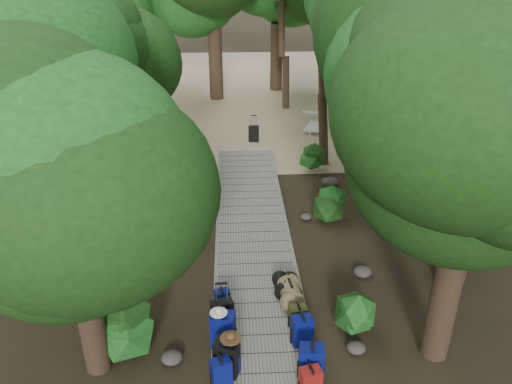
{
  "coord_description": "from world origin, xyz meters",
  "views": [
    {
      "loc": [
        -0.53,
        -10.64,
        7.09
      ],
      "look_at": [
        0.13,
        1.66,
        1.0
      ],
      "focal_mm": 35.0,
      "sensor_mm": 36.0,
      "label": 1
    }
  ],
  "objects_px": {
    "backpack_left_d": "(222,298)",
    "backpack_right_b": "(311,361)",
    "lone_suitcase_on_sand": "(254,134)",
    "duffel_right_black": "(287,286)",
    "backpack_right_d": "(298,316)",
    "sun_lounger": "(315,123)",
    "backpack_right_a": "(310,381)",
    "backpack_left_c": "(223,328)",
    "backpack_left_b": "(227,356)",
    "suitcase_on_boardwalk": "(222,315)",
    "duffel_right_khaki": "(290,292)",
    "backpack_right_c": "(302,329)",
    "backpack_left_a": "(221,372)",
    "kayak": "(174,121)"
  },
  "relations": [
    {
      "from": "backpack_right_c",
      "to": "backpack_right_d",
      "type": "relative_size",
      "value": 1.25
    },
    {
      "from": "backpack_left_a",
      "to": "backpack_right_b",
      "type": "xyz_separation_m",
      "value": [
        1.59,
        0.11,
        0.06
      ]
    },
    {
      "from": "backpack_right_c",
      "to": "suitcase_on_boardwalk",
      "type": "xyz_separation_m",
      "value": [
        -1.54,
        0.49,
        0.0
      ]
    },
    {
      "from": "backpack_left_c",
      "to": "duffel_right_black",
      "type": "bearing_deg",
      "value": 58.97
    },
    {
      "from": "backpack_left_b",
      "to": "backpack_left_c",
      "type": "distance_m",
      "value": 0.71
    },
    {
      "from": "backpack_right_c",
      "to": "duffel_right_khaki",
      "type": "xyz_separation_m",
      "value": [
        -0.08,
        1.31,
        -0.12
      ]
    },
    {
      "from": "suitcase_on_boardwalk",
      "to": "lone_suitcase_on_sand",
      "type": "distance_m",
      "value": 11.08
    },
    {
      "from": "sun_lounger",
      "to": "kayak",
      "type": "bearing_deg",
      "value": -168.08
    },
    {
      "from": "backpack_left_b",
      "to": "backpack_left_a",
      "type": "bearing_deg",
      "value": -88.44
    },
    {
      "from": "backpack_left_d",
      "to": "lone_suitcase_on_sand",
      "type": "height_order",
      "value": "lone_suitcase_on_sand"
    },
    {
      "from": "duffel_right_khaki",
      "to": "lone_suitcase_on_sand",
      "type": "distance_m",
      "value": 10.21
    },
    {
      "from": "backpack_left_a",
      "to": "backpack_right_d",
      "type": "relative_size",
      "value": 1.22
    },
    {
      "from": "duffel_right_khaki",
      "to": "suitcase_on_boardwalk",
      "type": "distance_m",
      "value": 1.67
    },
    {
      "from": "backpack_right_b",
      "to": "duffel_right_khaki",
      "type": "bearing_deg",
      "value": 99.34
    },
    {
      "from": "backpack_right_a",
      "to": "suitcase_on_boardwalk",
      "type": "relative_size",
      "value": 0.96
    },
    {
      "from": "backpack_right_d",
      "to": "backpack_left_a",
      "type": "bearing_deg",
      "value": -143.42
    },
    {
      "from": "backpack_left_c",
      "to": "backpack_right_a",
      "type": "relative_size",
      "value": 1.3
    },
    {
      "from": "backpack_right_b",
      "to": "duffel_right_khaki",
      "type": "height_order",
      "value": "backpack_right_b"
    },
    {
      "from": "backpack_right_d",
      "to": "sun_lounger",
      "type": "height_order",
      "value": "sun_lounger"
    },
    {
      "from": "backpack_right_a",
      "to": "backpack_left_c",
      "type": "bearing_deg",
      "value": 126.12
    },
    {
      "from": "backpack_right_d",
      "to": "duffel_right_khaki",
      "type": "distance_m",
      "value": 0.84
    },
    {
      "from": "backpack_left_b",
      "to": "lone_suitcase_on_sand",
      "type": "bearing_deg",
      "value": 104.28
    },
    {
      "from": "duffel_right_black",
      "to": "lone_suitcase_on_sand",
      "type": "bearing_deg",
      "value": 115.22
    },
    {
      "from": "backpack_right_b",
      "to": "backpack_left_b",
      "type": "bearing_deg",
      "value": 178.61
    },
    {
      "from": "kayak",
      "to": "lone_suitcase_on_sand",
      "type": "bearing_deg",
      "value": -28.02
    },
    {
      "from": "lone_suitcase_on_sand",
      "to": "duffel_right_black",
      "type": "bearing_deg",
      "value": -81.5
    },
    {
      "from": "backpack_left_c",
      "to": "backpack_right_a",
      "type": "distance_m",
      "value": 1.97
    },
    {
      "from": "backpack_right_a",
      "to": "backpack_left_b",
      "type": "bearing_deg",
      "value": 144.47
    },
    {
      "from": "backpack_right_a",
      "to": "backpack_right_d",
      "type": "xyz_separation_m",
      "value": [
        0.02,
        1.75,
        -0.05
      ]
    },
    {
      "from": "backpack_left_a",
      "to": "backpack_left_b",
      "type": "relative_size",
      "value": 0.83
    },
    {
      "from": "backpack_right_d",
      "to": "backpack_right_b",
      "type": "bearing_deg",
      "value": -94.5
    },
    {
      "from": "backpack_left_b",
      "to": "duffel_right_black",
      "type": "bearing_deg",
      "value": 78.56
    },
    {
      "from": "backpack_left_d",
      "to": "backpack_right_a",
      "type": "distance_m",
      "value": 2.85
    },
    {
      "from": "backpack_right_a",
      "to": "suitcase_on_boardwalk",
      "type": "distance_m",
      "value": 2.32
    },
    {
      "from": "backpack_left_b",
      "to": "lone_suitcase_on_sand",
      "type": "distance_m",
      "value": 12.25
    },
    {
      "from": "backpack_right_d",
      "to": "duffel_right_black",
      "type": "distance_m",
      "value": 1.08
    },
    {
      "from": "backpack_left_c",
      "to": "duffel_right_black",
      "type": "distance_m",
      "value": 2.08
    },
    {
      "from": "backpack_left_b",
      "to": "backpack_left_d",
      "type": "distance_m",
      "value": 1.83
    },
    {
      "from": "backpack_left_c",
      "to": "duffel_right_khaki",
      "type": "relative_size",
      "value": 1.28
    },
    {
      "from": "backpack_left_d",
      "to": "backpack_right_d",
      "type": "xyz_separation_m",
      "value": [
        1.54,
        -0.66,
        0.02
      ]
    },
    {
      "from": "backpack_left_d",
      "to": "backpack_right_b",
      "type": "bearing_deg",
      "value": -64.77
    },
    {
      "from": "backpack_right_a",
      "to": "duffel_right_khaki",
      "type": "distance_m",
      "value": 2.59
    },
    {
      "from": "lone_suitcase_on_sand",
      "to": "backpack_right_a",
      "type": "bearing_deg",
      "value": -81.41
    },
    {
      "from": "duffel_right_khaki",
      "to": "sun_lounger",
      "type": "bearing_deg",
      "value": 69.61
    },
    {
      "from": "backpack_left_a",
      "to": "backpack_left_d",
      "type": "height_order",
      "value": "backpack_left_a"
    },
    {
      "from": "backpack_right_c",
      "to": "suitcase_on_boardwalk",
      "type": "distance_m",
      "value": 1.62
    },
    {
      "from": "backpack_left_d",
      "to": "suitcase_on_boardwalk",
      "type": "bearing_deg",
      "value": -102.06
    },
    {
      "from": "backpack_left_b",
      "to": "kayak",
      "type": "distance_m",
      "value": 14.69
    },
    {
      "from": "backpack_right_c",
      "to": "sun_lounger",
      "type": "distance_m",
      "value": 12.83
    },
    {
      "from": "backpack_right_a",
      "to": "backpack_right_b",
      "type": "xyz_separation_m",
      "value": [
        0.08,
        0.39,
        0.07
      ]
    }
  ]
}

